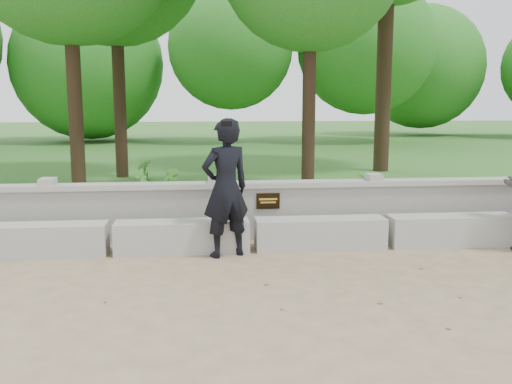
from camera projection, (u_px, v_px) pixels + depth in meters
The scene contains 9 objects.
ground at pixel (268, 294), 6.39m from camera, with size 80.00×80.00×0.00m, color tan.
lawn at pixel (219, 158), 20.12m from camera, with size 40.00×22.00×0.25m, color #25581F.
concrete_bench at pixel (252, 235), 8.22m from camera, with size 11.90×0.45×0.45m.
parapet_wall at pixel (248, 210), 8.87m from camera, with size 12.50×0.35×0.90m.
man_main at pixel (226, 188), 7.80m from camera, with size 0.82×0.77×1.91m.
shrub_a at pixel (142, 187), 10.73m from camera, with size 0.30×0.20×0.57m, color #3E7F2B.
shrub_b at pixel (170, 187), 10.30m from camera, with size 0.38×0.30×0.68m, color #3E7F2B.
shrub_c at pixel (375, 193), 9.77m from camera, with size 0.59×0.51×0.66m, color #3E7F2B.
shrub_d at pixel (144, 176), 11.86m from camera, with size 0.38×0.34×0.67m, color #3E7F2B.
Camera 1 is at (-0.77, -6.08, 2.15)m, focal length 40.00 mm.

